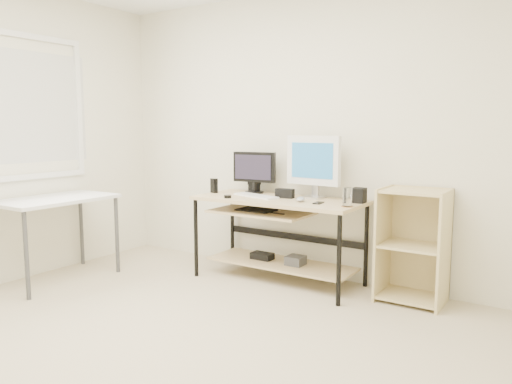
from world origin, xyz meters
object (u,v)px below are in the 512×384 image
object	(u,v)px
desk	(276,222)
white_imac	(313,162)
audio_controller	(214,186)
shelf_unit	(414,245)
side_table	(55,207)
black_monitor	(254,170)

from	to	relation	value
desk	white_imac	bearing A→B (deg)	32.44
white_imac	audio_controller	size ratio (longest dim) A/B	3.98
shelf_unit	audio_controller	size ratio (longest dim) A/B	6.54
desk	side_table	size ratio (longest dim) A/B	1.50
white_imac	audio_controller	distance (m)	1.00
desk	shelf_unit	xyz separation A→B (m)	(1.18, 0.16, -0.09)
desk	black_monitor	xyz separation A→B (m)	(-0.34, 0.17, 0.43)
side_table	shelf_unit	bearing A→B (deg)	23.33
desk	white_imac	distance (m)	0.62
desk	white_imac	world-z (taller)	white_imac
white_imac	side_table	bearing A→B (deg)	-143.44
side_table	white_imac	xyz separation A→B (m)	(1.93, 1.23, 0.40)
shelf_unit	white_imac	distance (m)	1.09
black_monitor	audio_controller	distance (m)	0.41
side_table	white_imac	bearing A→B (deg)	32.62
black_monitor	white_imac	bearing A→B (deg)	-6.61
desk	side_table	distance (m)	1.97
shelf_unit	desk	bearing A→B (deg)	-172.23
shelf_unit	white_imac	world-z (taller)	white_imac
audio_controller	black_monitor	bearing A→B (deg)	48.32
desk	side_table	bearing A→B (deg)	-147.35
desk	white_imac	size ratio (longest dim) A/B	2.74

